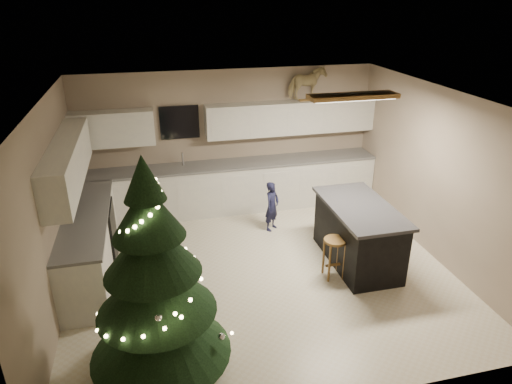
# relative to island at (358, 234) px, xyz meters

# --- Properties ---
(ground_plane) EXTENTS (5.50, 5.50, 0.00)m
(ground_plane) POSITION_rel_island_xyz_m (-1.50, 0.07, -0.48)
(ground_plane) COLOR beige
(room_shell) EXTENTS (5.52, 5.02, 2.61)m
(room_shell) POSITION_rel_island_xyz_m (-1.47, 0.07, 1.27)
(room_shell) COLOR gray
(room_shell) RESTS_ON ground_plane
(cabinetry) EXTENTS (5.50, 3.20, 2.00)m
(cabinetry) POSITION_rel_island_xyz_m (-2.41, 1.72, 0.28)
(cabinetry) COLOR silver
(cabinetry) RESTS_ON ground_plane
(island) EXTENTS (0.90, 1.70, 0.95)m
(island) POSITION_rel_island_xyz_m (0.00, 0.00, 0.00)
(island) COLOR black
(island) RESTS_ON ground_plane
(bar_stool) EXTENTS (0.32, 0.32, 0.62)m
(bar_stool) POSITION_rel_island_xyz_m (-0.50, -0.30, -0.01)
(bar_stool) COLOR brown
(bar_stool) RESTS_ON ground_plane
(christmas_tree) EXTENTS (1.58, 1.52, 2.52)m
(christmas_tree) POSITION_rel_island_xyz_m (-3.03, -1.53, 0.55)
(christmas_tree) COLOR #3F2816
(christmas_tree) RESTS_ON ground_plane
(toddler) EXTENTS (0.38, 0.38, 0.89)m
(toddler) POSITION_rel_island_xyz_m (-0.99, 1.31, -0.04)
(toddler) COLOR #121135
(toddler) RESTS_ON ground_plane
(rocking_horse) EXTENTS (0.75, 0.48, 0.61)m
(rocking_horse) POSITION_rel_island_xyz_m (-0.06, 2.39, 1.84)
(rocking_horse) COLOR brown
(rocking_horse) RESTS_ON cabinetry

